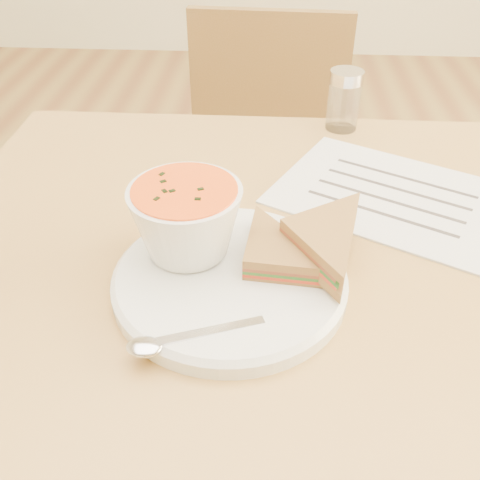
# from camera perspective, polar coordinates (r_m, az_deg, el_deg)

# --- Properties ---
(dining_table) EXTENTS (1.00, 0.70, 0.75)m
(dining_table) POSITION_cam_1_polar(r_m,az_deg,el_deg) (0.95, 6.64, -18.07)
(dining_table) COLOR #9E6431
(dining_table) RESTS_ON floor
(chair_far) EXTENTS (0.40, 0.40, 0.84)m
(chair_far) POSITION_cam_1_polar(r_m,az_deg,el_deg) (1.29, 2.11, 3.05)
(chair_far) COLOR brown
(chair_far) RESTS_ON floor
(plate) EXTENTS (0.33, 0.33, 0.02)m
(plate) POSITION_cam_1_polar(r_m,az_deg,el_deg) (0.59, -1.09, -4.38)
(plate) COLOR white
(plate) RESTS_ON dining_table
(soup_bowl) EXTENTS (0.16, 0.16, 0.09)m
(soup_bowl) POSITION_cam_1_polar(r_m,az_deg,el_deg) (0.59, -5.69, 1.77)
(soup_bowl) COLOR white
(soup_bowl) RESTS_ON plate
(sandwich_half_a) EXTENTS (0.12, 0.12, 0.03)m
(sandwich_half_a) POSITION_cam_1_polar(r_m,az_deg,el_deg) (0.56, 0.24, -3.55)
(sandwich_half_a) COLOR olive
(sandwich_half_a) RESTS_ON plate
(sandwich_half_b) EXTENTS (0.16, 0.16, 0.03)m
(sandwich_half_b) POSITION_cam_1_polar(r_m,az_deg,el_deg) (0.60, 4.22, 0.87)
(sandwich_half_b) COLOR olive
(sandwich_half_b) RESTS_ON plate
(spoon) EXTENTS (0.18, 0.09, 0.01)m
(spoon) POSITION_cam_1_polar(r_m,az_deg,el_deg) (0.52, -4.54, -10.03)
(spoon) COLOR silver
(spoon) RESTS_ON plate
(paper_menu) EXTENTS (0.38, 0.34, 0.00)m
(paper_menu) POSITION_cam_1_polar(r_m,az_deg,el_deg) (0.77, 15.97, 4.59)
(paper_menu) COLOR white
(paper_menu) RESTS_ON dining_table
(condiment_shaker) EXTENTS (0.06, 0.06, 0.10)m
(condiment_shaker) POSITION_cam_1_polar(r_m,az_deg,el_deg) (0.93, 11.02, 14.42)
(condiment_shaker) COLOR silver
(condiment_shaker) RESTS_ON dining_table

